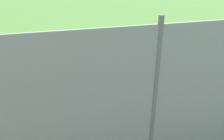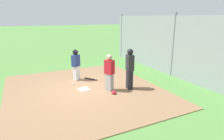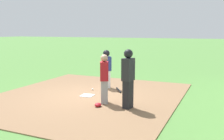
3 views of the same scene
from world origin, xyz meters
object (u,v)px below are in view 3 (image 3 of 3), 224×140
(baseball_bat, at_px, (119,90))
(umpire, at_px, (128,77))
(catcher_mask, at_px, (98,105))
(home_plate, at_px, (87,95))
(baseball, at_px, (92,89))
(catcher, at_px, (104,78))
(runner, at_px, (106,67))

(baseball_bat, bearing_deg, umpire, 175.27)
(baseball_bat, distance_m, catcher_mask, 2.21)
(home_plate, xyz_separation_m, baseball_bat, (1.17, -0.75, 0.02))
(umpire, height_order, baseball, umpire)
(catcher, relative_size, umpire, 0.89)
(home_plate, relative_size, baseball, 5.95)
(catcher, height_order, catcher_mask, catcher)
(umpire, relative_size, baseball, 24.26)
(home_plate, height_order, catcher, catcher)
(baseball_bat, bearing_deg, catcher_mask, 151.28)
(catcher, height_order, runner, catcher)
(catcher_mask, bearing_deg, baseball_bat, 5.59)
(baseball_bat, bearing_deg, baseball, 73.33)
(catcher_mask, bearing_deg, home_plate, 42.99)
(home_plate, bearing_deg, catcher_mask, -137.01)
(home_plate, distance_m, baseball, 0.89)
(home_plate, relative_size, baseball_bat, 0.56)
(home_plate, bearing_deg, baseball_bat, -32.66)
(baseball_bat, distance_m, baseball, 1.04)
(home_plate, distance_m, baseball_bat, 1.39)
(home_plate, relative_size, catcher_mask, 1.83)
(baseball_bat, bearing_deg, home_plate, 113.03)
(baseball_bat, relative_size, catcher_mask, 3.28)
(catcher, bearing_deg, baseball_bat, -108.15)
(catcher, height_order, baseball, catcher)
(baseball, bearing_deg, umpire, -127.98)
(umpire, bearing_deg, baseball_bat, -51.05)
(umpire, height_order, catcher_mask, umpire)
(catcher, relative_size, catcher_mask, 6.62)
(runner, distance_m, baseball, 1.08)
(umpire, distance_m, baseball_bat, 2.43)
(umpire, bearing_deg, runner, -42.31)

